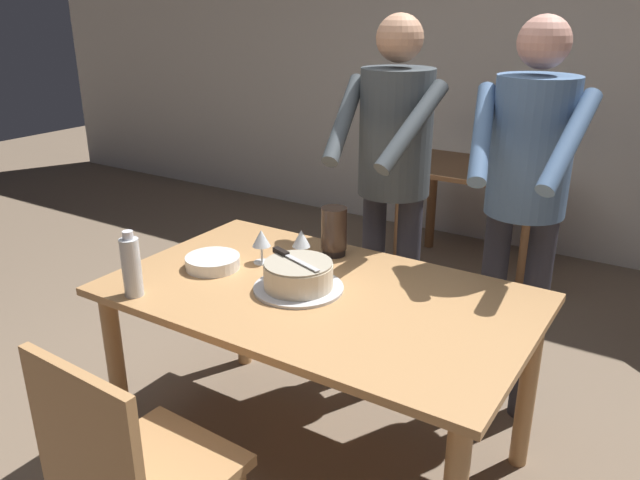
# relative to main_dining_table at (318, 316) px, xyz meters

# --- Properties ---
(ground_plane) EXTENTS (14.00, 14.00, 0.00)m
(ground_plane) POSITION_rel_main_dining_table_xyz_m (0.00, 0.00, -0.64)
(ground_plane) COLOR #7A6651
(back_wall) EXTENTS (10.00, 0.12, 2.70)m
(back_wall) POSITION_rel_main_dining_table_xyz_m (0.00, 2.87, 0.71)
(back_wall) COLOR silver
(back_wall) RESTS_ON ground_plane
(main_dining_table) EXTENTS (1.57, 0.94, 0.75)m
(main_dining_table) POSITION_rel_main_dining_table_xyz_m (0.00, 0.00, 0.00)
(main_dining_table) COLOR tan
(main_dining_table) RESTS_ON ground_plane
(cake_on_platter) EXTENTS (0.34, 0.34, 0.11)m
(cake_on_platter) POSITION_rel_main_dining_table_xyz_m (-0.07, -0.03, 0.16)
(cake_on_platter) COLOR silver
(cake_on_platter) RESTS_ON main_dining_table
(cake_knife) EXTENTS (0.26, 0.11, 0.02)m
(cake_knife) POSITION_rel_main_dining_table_xyz_m (-0.14, -0.01, 0.22)
(cake_knife) COLOR silver
(cake_knife) RESTS_ON cake_on_platter
(plate_stack) EXTENTS (0.22, 0.22, 0.05)m
(plate_stack) POSITION_rel_main_dining_table_xyz_m (-0.48, -0.05, 0.13)
(plate_stack) COLOR white
(plate_stack) RESTS_ON main_dining_table
(wine_glass_near) EXTENTS (0.08, 0.08, 0.14)m
(wine_glass_near) POSITION_rel_main_dining_table_xyz_m (-0.20, 0.19, 0.21)
(wine_glass_near) COLOR silver
(wine_glass_near) RESTS_ON main_dining_table
(wine_glass_far) EXTENTS (0.08, 0.08, 0.14)m
(wine_glass_far) POSITION_rel_main_dining_table_xyz_m (-0.34, 0.10, 0.21)
(wine_glass_far) COLOR silver
(wine_glass_far) RESTS_ON main_dining_table
(water_bottle) EXTENTS (0.07, 0.07, 0.25)m
(water_bottle) POSITION_rel_main_dining_table_xyz_m (-0.55, -0.39, 0.22)
(water_bottle) COLOR silver
(water_bottle) RESTS_ON main_dining_table
(hurricane_lamp) EXTENTS (0.11, 0.11, 0.21)m
(hurricane_lamp) POSITION_rel_main_dining_table_xyz_m (-0.14, 0.34, 0.21)
(hurricane_lamp) COLOR black
(hurricane_lamp) RESTS_ON main_dining_table
(person_cutting_cake) EXTENTS (0.47, 0.55, 1.72)m
(person_cutting_cake) POSITION_rel_main_dining_table_xyz_m (-0.04, 0.68, 0.43)
(person_cutting_cake) COLOR #2D2D38
(person_cutting_cake) RESTS_ON ground_plane
(person_standing_beside) EXTENTS (0.47, 0.56, 1.72)m
(person_standing_beside) POSITION_rel_main_dining_table_xyz_m (0.54, 0.71, 0.43)
(person_standing_beside) COLOR #2D2D38
(person_standing_beside) RESTS_ON ground_plane
(chair_near_side) EXTENTS (0.46, 0.46, 0.90)m
(chair_near_side) POSITION_rel_main_dining_table_xyz_m (-0.10, -0.85, -0.15)
(chair_near_side) COLOR tan
(chair_near_side) RESTS_ON ground_plane
(background_table) EXTENTS (1.00, 0.70, 0.74)m
(background_table) POSITION_rel_main_dining_table_xyz_m (-0.14, 2.17, -0.07)
(background_table) COLOR brown
(background_table) RESTS_ON ground_plane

